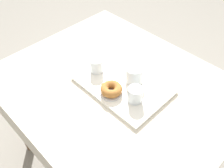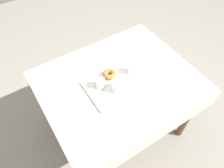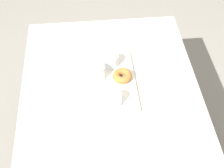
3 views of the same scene
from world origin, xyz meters
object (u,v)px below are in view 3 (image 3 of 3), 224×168
at_px(sugar_donut_left, 122,76).
at_px(water_glass_near, 115,100).
at_px(dining_table, 110,100).
at_px(donut_plate_left, 122,79).
at_px(tea_mug_left, 97,73).
at_px(serving_tray, 107,81).
at_px(water_glass_far, 112,61).

bearing_deg(sugar_donut_left, water_glass_near, -19.02).
xyz_separation_m(dining_table, water_glass_near, (0.13, 0.01, 0.16)).
height_order(donut_plate_left, sugar_donut_left, sugar_donut_left).
bearing_deg(tea_mug_left, dining_table, 47.79).
bearing_deg(dining_table, tea_mug_left, -132.21).
distance_m(serving_tray, water_glass_far, 0.12).
relative_size(serving_tray, water_glass_far, 5.90).
relative_size(dining_table, water_glass_near, 15.63).
bearing_deg(donut_plate_left, dining_table, -59.47).
relative_size(water_glass_near, donut_plate_left, 0.67).
bearing_deg(water_glass_far, water_glass_near, -2.48).
distance_m(serving_tray, sugar_donut_left, 0.09).
xyz_separation_m(donut_plate_left, sugar_donut_left, (0.00, 0.00, 0.02)).
bearing_deg(dining_table, water_glass_near, 5.37).
height_order(serving_tray, tea_mug_left, tea_mug_left).
height_order(water_glass_near, sugar_donut_left, water_glass_near).
bearing_deg(dining_table, serving_tray, -158.55).
bearing_deg(serving_tray, sugar_donut_left, 91.68).
bearing_deg(donut_plate_left, serving_tray, -88.32).
xyz_separation_m(dining_table, tea_mug_left, (-0.06, -0.07, 0.17)).
bearing_deg(water_glass_near, serving_tray, -170.69).
bearing_deg(donut_plate_left, water_glass_near, -19.02).
bearing_deg(donut_plate_left, tea_mug_left, -98.55).
relative_size(water_glass_near, sugar_donut_left, 0.71).
relative_size(tea_mug_left, water_glass_far, 1.62).
height_order(tea_mug_left, donut_plate_left, tea_mug_left).
relative_size(dining_table, serving_tray, 2.65).
bearing_deg(serving_tray, dining_table, 21.45).
distance_m(tea_mug_left, water_glass_far, 0.13).
relative_size(serving_tray, water_glass_near, 5.90).
bearing_deg(sugar_donut_left, water_glass_far, -157.18).
relative_size(dining_table, water_glass_far, 15.63).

